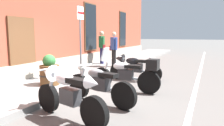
# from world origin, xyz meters

# --- Properties ---
(ground_plane) EXTENTS (140.00, 140.00, 0.00)m
(ground_plane) POSITION_xyz_m (0.00, 0.00, 0.00)
(ground_plane) COLOR #565451
(sidewalk) EXTENTS (33.69, 2.34, 0.15)m
(sidewalk) POSITION_xyz_m (0.00, 1.17, 0.07)
(sidewalk) COLOR slate
(sidewalk) RESTS_ON ground_plane
(lane_stripe) EXTENTS (33.69, 0.12, 0.01)m
(lane_stripe) POSITION_xyz_m (0.00, -3.20, 0.00)
(lane_stripe) COLOR silver
(lane_stripe) RESTS_ON ground_plane
(motorcycle_white_sport) EXTENTS (0.76, 2.01, 1.08)m
(motorcycle_white_sport) POSITION_xyz_m (-1.90, -0.93, 0.58)
(motorcycle_white_sport) COLOR black
(motorcycle_white_sport) RESTS_ON ground_plane
(motorcycle_grey_naked) EXTENTS (0.75, 2.10, 0.93)m
(motorcycle_grey_naked) POSITION_xyz_m (-0.76, -1.07, 0.47)
(motorcycle_grey_naked) COLOR black
(motorcycle_grey_naked) RESTS_ON ground_plane
(motorcycle_silver_touring) EXTENTS (0.62, 2.21, 1.31)m
(motorcycle_silver_touring) POSITION_xyz_m (0.56, -1.34, 0.54)
(motorcycle_silver_touring) COLOR black
(motorcycle_silver_touring) RESTS_ON ground_plane
(motorcycle_black_sport) EXTENTS (0.62, 1.99, 0.99)m
(motorcycle_black_sport) POSITION_xyz_m (2.05, -1.00, 0.54)
(motorcycle_black_sport) COLOR black
(motorcycle_black_sport) RESTS_ON ground_plane
(pedestrian_blue_top) EXTENTS (0.47, 0.56, 1.69)m
(pedestrian_blue_top) POSITION_xyz_m (4.02, 0.68, 1.10)
(pedestrian_blue_top) COLOR black
(pedestrian_blue_top) RESTS_ON sidewalk
(pedestrian_striped_shirt) EXTENTS (0.49, 0.55, 1.74)m
(pedestrian_striped_shirt) POSITION_xyz_m (4.70, 1.69, 1.13)
(pedestrian_striped_shirt) COLOR #1E1E4C
(pedestrian_striped_shirt) RESTS_ON sidewalk
(parking_sign) EXTENTS (0.36, 0.07, 2.55)m
(parking_sign) POSITION_xyz_m (0.96, 0.57, 1.79)
(parking_sign) COLOR #4C4C51
(parking_sign) RESTS_ON sidewalk
(barrel_planter) EXTENTS (0.62, 0.62, 0.95)m
(barrel_planter) POSITION_xyz_m (-0.21, 0.97, 0.55)
(barrel_planter) COLOR brown
(barrel_planter) RESTS_ON sidewalk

